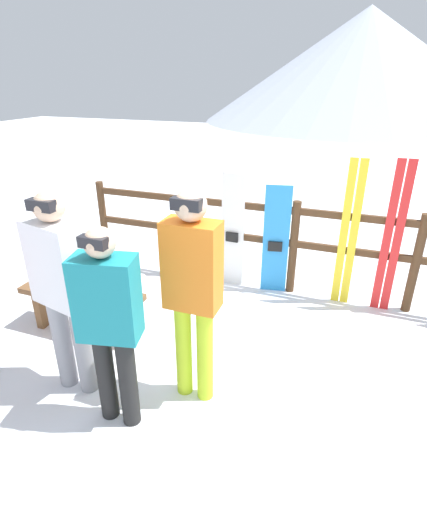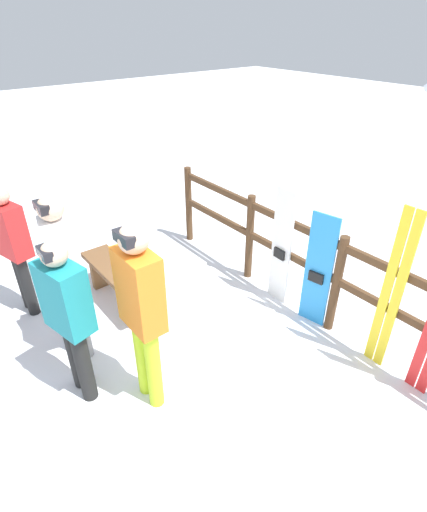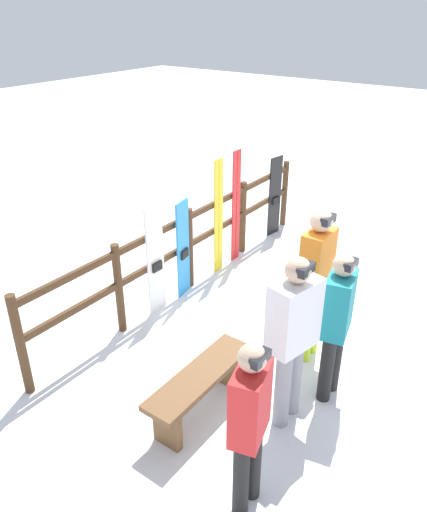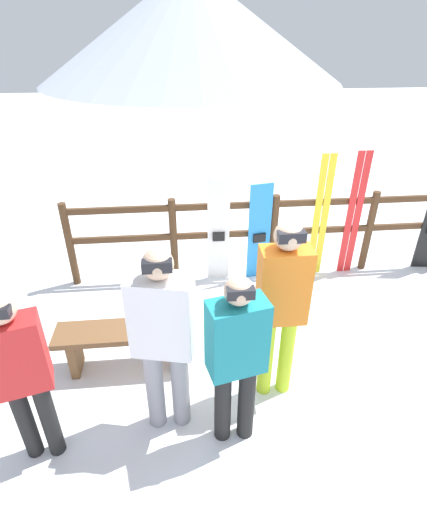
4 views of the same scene
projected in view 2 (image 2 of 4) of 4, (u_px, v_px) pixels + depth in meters
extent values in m
plane|color=white|center=(199.00, 413.00, 3.59)|extent=(40.00, 40.00, 0.00)
cylinder|color=#4C331E|center=(189.00, 205.00, 6.08)|extent=(0.10, 0.10, 1.18)
cylinder|color=#4C331E|center=(250.00, 238.00, 5.17)|extent=(0.10, 0.10, 1.18)
cylinder|color=#4C331E|center=(336.00, 285.00, 4.27)|extent=(0.10, 0.10, 1.18)
cube|color=#4C331E|center=(337.00, 281.00, 4.24)|extent=(5.41, 0.05, 0.08)
cube|color=#4C331E|center=(344.00, 247.00, 4.03)|extent=(5.41, 0.05, 0.08)
cube|color=brown|center=(118.00, 272.00, 4.72)|extent=(1.32, 0.36, 0.06)
cube|color=brown|center=(102.00, 271.00, 5.18)|extent=(0.08, 0.29, 0.43)
cube|color=brown|center=(141.00, 309.00, 4.52)|extent=(0.08, 0.29, 0.43)
cylinder|color=#B7D826|center=(143.00, 356.00, 3.60)|extent=(0.13, 0.13, 0.87)
cylinder|color=#B7D826|center=(154.00, 368.00, 3.47)|extent=(0.13, 0.13, 0.87)
cube|color=orange|center=(140.00, 291.00, 3.13)|extent=(0.42, 0.23, 0.69)
sphere|color=#D8B293|center=(133.00, 239.00, 2.89)|extent=(0.24, 0.24, 0.24)
cube|color=black|center=(124.00, 238.00, 2.83)|extent=(0.21, 0.08, 0.08)
cylinder|color=black|center=(23.00, 279.00, 4.72)|extent=(0.13, 0.13, 0.77)
cylinder|color=black|center=(27.00, 286.00, 4.60)|extent=(0.13, 0.13, 0.77)
cube|color=red|center=(9.00, 231.00, 4.31)|extent=(0.44, 0.32, 0.61)
cylinder|color=gray|center=(71.00, 312.00, 4.14)|extent=(0.15, 0.15, 0.85)
cylinder|color=gray|center=(80.00, 323.00, 3.99)|extent=(0.15, 0.15, 0.85)
cube|color=white|center=(61.00, 253.00, 3.67)|extent=(0.52, 0.36, 0.67)
sphere|color=#D8B293|center=(50.00, 208.00, 3.43)|extent=(0.23, 0.23, 0.23)
cube|color=black|center=(41.00, 207.00, 3.38)|extent=(0.21, 0.08, 0.08)
cylinder|color=black|center=(75.00, 353.00, 3.68)|extent=(0.14, 0.14, 0.79)
cylinder|color=black|center=(84.00, 366.00, 3.55)|extent=(0.14, 0.14, 0.79)
cube|color=teal|center=(65.00, 298.00, 3.25)|extent=(0.48, 0.33, 0.62)
sphere|color=#D8B293|center=(54.00, 254.00, 3.03)|extent=(0.21, 0.21, 0.21)
cube|color=black|center=(45.00, 253.00, 2.98)|extent=(0.19, 0.07, 0.07)
cube|color=white|center=(281.00, 248.00, 4.67)|extent=(0.29, 0.03, 1.46)
cube|color=black|center=(279.00, 254.00, 4.70)|extent=(0.16, 0.03, 0.12)
cube|color=#288CE0|center=(318.00, 271.00, 4.33)|extent=(0.31, 0.08, 1.36)
cube|color=black|center=(316.00, 277.00, 4.35)|extent=(0.17, 0.06, 0.12)
cube|color=yellow|center=(387.00, 290.00, 3.73)|extent=(0.09, 0.02, 1.72)
cube|color=yellow|center=(397.00, 296.00, 3.66)|extent=(0.09, 0.02, 1.72)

